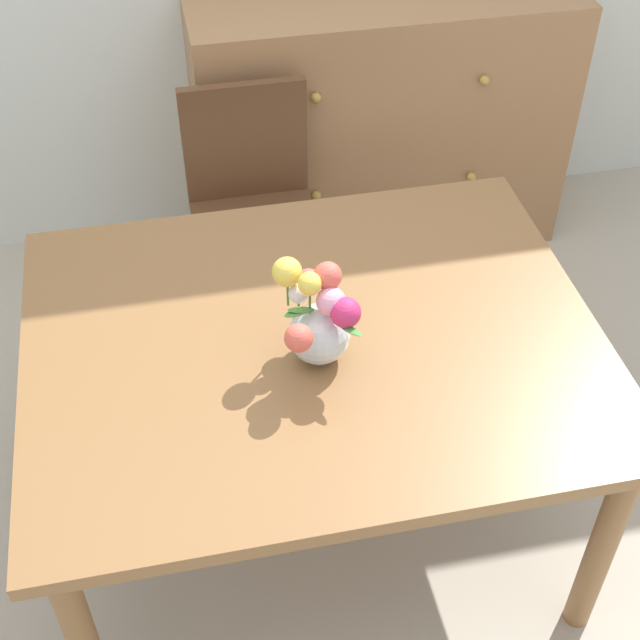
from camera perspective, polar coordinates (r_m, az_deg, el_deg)
name	(u,v)px	position (r m, az deg, el deg)	size (l,w,h in m)	color
ground_plane	(314,510)	(2.80, -0.36, -11.97)	(12.00, 12.00, 0.00)	#B7AD99
dining_table	(313,359)	(2.29, -0.43, -2.51)	(1.44, 1.15, 0.74)	olive
chair_far	(252,201)	(3.07, -4.32, 7.59)	(0.42, 0.42, 0.90)	brown
dresser	(380,126)	(3.52, 3.87, 12.22)	(1.40, 0.47, 1.00)	#9E7047
flower_vase	(318,320)	(2.10, -0.10, 0.03)	(0.19, 0.24, 0.27)	silver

